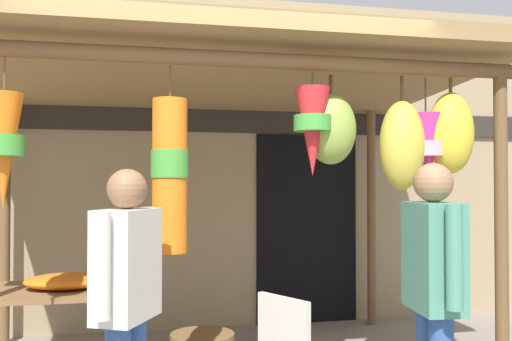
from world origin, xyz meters
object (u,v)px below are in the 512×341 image
at_px(customer_foreground, 434,283).
at_px(passerby_at_right, 127,292).
at_px(display_table, 56,298).
at_px(flower_heap_on_table, 68,281).

relative_size(customer_foreground, passerby_at_right, 1.02).
xyz_separation_m(customer_foreground, passerby_at_right, (-1.64, 0.22, -0.02)).
height_order(display_table, passerby_at_right, passerby_at_right).
height_order(flower_heap_on_table, customer_foreground, customer_foreground).
bearing_deg(display_table, passerby_at_right, -68.78).
distance_m(display_table, flower_heap_on_table, 0.16).
bearing_deg(passerby_at_right, customer_foreground, -7.54).
relative_size(display_table, passerby_at_right, 0.81).
xyz_separation_m(display_table, passerby_at_right, (0.52, -1.33, 0.27)).
distance_m(flower_heap_on_table, customer_foreground, 2.56).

